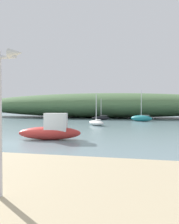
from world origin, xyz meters
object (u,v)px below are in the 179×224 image
sailboat_far_right (101,118)px  sailboat_centre_water (141,118)px  motorboat_mid_channel (51,130)px  sailboat_east_reach (96,123)px

sailboat_far_right → sailboat_centre_water: size_ratio=0.75×
sailboat_far_right → sailboat_centre_water: sailboat_centre_water is taller
motorboat_mid_channel → sailboat_far_right: (-0.86, 20.33, -0.27)m
sailboat_centre_water → sailboat_far_right: bearing=161.8°
sailboat_east_reach → sailboat_far_right: 9.72m
sailboat_centre_water → motorboat_mid_channel: bearing=-104.4°
sailboat_east_reach → sailboat_centre_water: (4.30, 7.79, 0.13)m
sailboat_east_reach → sailboat_far_right: (-1.30, 9.63, 0.01)m
sailboat_far_right → sailboat_centre_water: (5.60, -1.85, 0.12)m
sailboat_east_reach → motorboat_mid_channel: bearing=-92.3°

